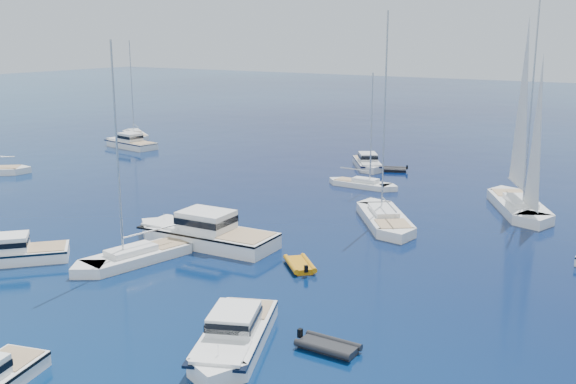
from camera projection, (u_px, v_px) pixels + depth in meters
name	position (u px, v px, depth m)	size (l,w,h in m)	color
ground	(108.00, 317.00, 37.42)	(400.00, 400.00, 0.00)	navy
motor_cruiser_right	(234.00, 348.00, 33.72)	(2.94, 9.60, 2.52)	white
motor_cruiser_left	(6.00, 262.00, 46.34)	(2.82, 9.20, 2.42)	white
motor_cruiser_centre	(204.00, 244.00, 50.33)	(3.79, 12.39, 3.25)	white
motor_cruiser_far_l	(130.00, 147.00, 92.23)	(2.98, 9.73, 2.55)	white
motor_cruiser_horizon	(368.00, 168.00, 78.42)	(2.56, 8.37, 2.20)	silver
sailboat_fore	(137.00, 261.00, 46.52)	(2.74, 10.52, 15.47)	white
sailboat_mid_r	(384.00, 223.00, 55.64)	(3.12, 12.01, 17.65)	white
sailboat_centre	(363.00, 187.00, 68.76)	(2.11, 8.12, 11.94)	white
sailboat_sails_r	(518.00, 211.00, 59.58)	(3.45, 13.26, 19.50)	white
sailboat_far_l	(135.00, 137.00, 101.14)	(2.60, 9.98, 14.67)	silver
tender_yellow	(300.00, 268.00, 45.22)	(1.88, 3.38, 0.95)	#C47C0B
tender_grey_near	(328.00, 350.00, 33.50)	(1.82, 3.24, 0.95)	black
tender_grey_far	(392.00, 171.00, 76.52)	(1.81, 3.23, 0.95)	black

